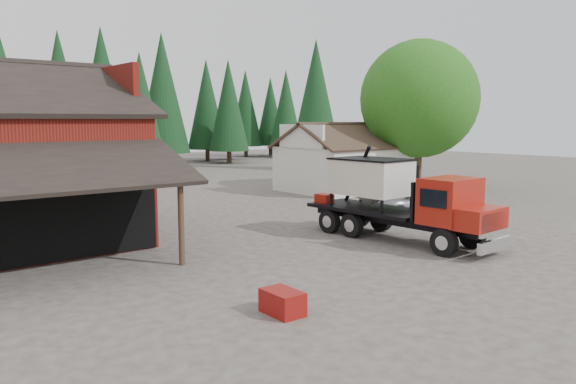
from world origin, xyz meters
TOP-DOWN VIEW (x-y plane):
  - ground at (0.00, 0.00)m, footprint 120.00×120.00m
  - farmhouse at (13.00, 13.00)m, footprint 8.60×6.42m
  - deciduous_tree at (17.01, 9.97)m, footprint 8.00×8.00m
  - conifer_backdrop at (0.00, 42.00)m, footprint 76.00×16.00m
  - near_pine_b at (6.00, 30.00)m, footprint 3.96×3.96m
  - near_pine_c at (22.00, 26.00)m, footprint 4.84×4.84m
  - feed_truck at (2.98, 0.06)m, footprint 2.71×8.35m
  - silver_car at (8.02, 3.00)m, footprint 5.65×3.81m
  - equip_box at (-6.00, -3.73)m, footprint 0.73×1.12m

SIDE VIEW (x-z plane):
  - ground at x=0.00m, z-range 0.00..0.00m
  - conifer_backdrop at x=0.00m, z-range -8.00..8.00m
  - equip_box at x=-6.00m, z-range 0.00..0.60m
  - silver_car at x=8.02m, z-range 0.00..1.44m
  - farmhouse at x=13.00m, z-range -0.66..3.99m
  - feed_truck at x=2.98m, z-range -0.12..3.61m
  - near_pine_b at x=6.00m, z-range 0.69..11.09m
  - deciduous_tree at x=17.01m, z-range 0.81..11.01m
  - near_pine_c at x=22.00m, z-range 0.69..13.09m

